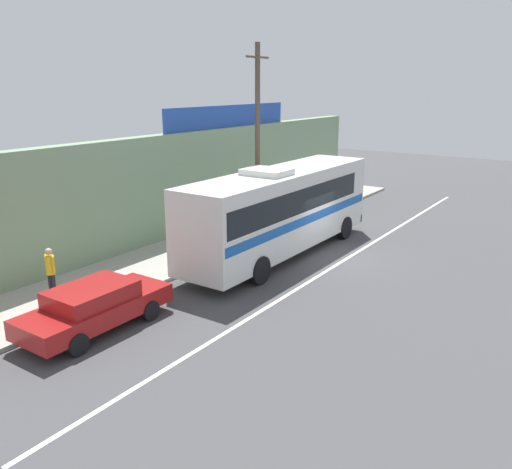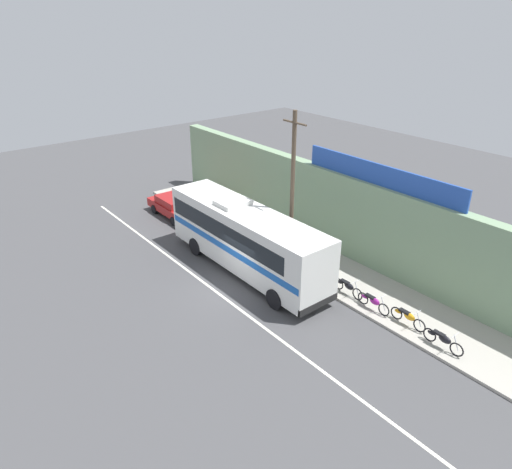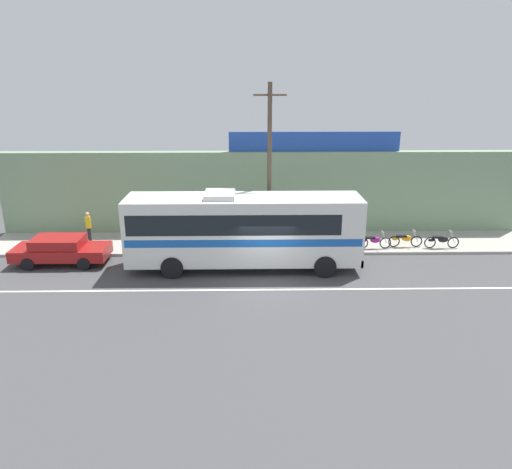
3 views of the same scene
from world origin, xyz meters
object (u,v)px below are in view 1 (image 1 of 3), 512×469
object	(u,v)px
motorcycle_green	(296,211)
pedestrian_far_left	(50,269)
motorcycle_orange	(341,194)
intercity_bus	(280,207)
parked_car	(95,306)
utility_pole	(258,141)
motorcycle_blue	(323,199)
motorcycle_red	(312,205)

from	to	relation	value
motorcycle_green	pedestrian_far_left	bearing A→B (deg)	174.96
motorcycle_green	motorcycle_orange	xyz separation A→B (m)	(5.26, -0.07, 0.00)
intercity_bus	motorcycle_orange	xyz separation A→B (m)	(10.55, 2.25, -1.50)
intercity_bus	motorcycle_green	xyz separation A→B (m)	(5.28, 2.32, -1.50)
intercity_bus	parked_car	world-z (taller)	intercity_bus
utility_pole	motorcycle_green	distance (m)	5.58
intercity_bus	pedestrian_far_left	xyz separation A→B (m)	(-8.45, 3.53, -0.92)
intercity_bus	motorcycle_blue	bearing A→B (deg)	15.94
parked_car	motorcycle_blue	distance (m)	17.75
intercity_bus	parked_car	size ratio (longest dim) A/B	2.40
motorcycle_blue	motorcycle_orange	distance (m)	1.89
intercity_bus	motorcycle_red	distance (m)	7.43
motorcycle_blue	motorcycle_orange	world-z (taller)	same
intercity_bus	utility_pole	size ratio (longest dim) A/B	1.30
utility_pole	parked_car	bearing A→B (deg)	-172.73
parked_car	utility_pole	bearing A→B (deg)	7.27
motorcycle_red	motorcycle_orange	bearing A→B (deg)	0.14
motorcycle_orange	pedestrian_far_left	distance (m)	19.05
motorcycle_orange	motorcycle_red	size ratio (longest dim) A/B	1.01
parked_car	utility_pole	distance (m)	11.09
motorcycle_blue	motorcycle_red	bearing A→B (deg)	-172.45
utility_pole	motorcycle_blue	bearing A→B (deg)	3.32
motorcycle_blue	pedestrian_far_left	world-z (taller)	pedestrian_far_left
motorcycle_green	motorcycle_blue	bearing A→B (deg)	2.60
motorcycle_blue	motorcycle_orange	xyz separation A→B (m)	(1.88, -0.22, 0.00)
motorcycle_blue	parked_car	bearing A→B (deg)	-174.36
motorcycle_green	motorcycle_blue	size ratio (longest dim) A/B	1.02
motorcycle_green	pedestrian_far_left	xyz separation A→B (m)	(-13.73, 1.21, 0.58)
motorcycle_red	pedestrian_far_left	world-z (taller)	pedestrian_far_left
utility_pole	motorcycle_red	world-z (taller)	utility_pole
motorcycle_green	motorcycle_red	xyz separation A→B (m)	(1.64, -0.08, 0.00)
motorcycle_green	motorcycle_red	world-z (taller)	same
parked_car	motorcycle_green	world-z (taller)	parked_car
utility_pole	motorcycle_orange	distance (m)	10.01
intercity_bus	utility_pole	distance (m)	3.48
motorcycle_blue	motorcycle_orange	bearing A→B (deg)	-6.76
motorcycle_orange	motorcycle_green	bearing A→B (deg)	179.25
intercity_bus	motorcycle_red	xyz separation A→B (m)	(6.93, 2.25, -1.50)
motorcycle_red	motorcycle_green	bearing A→B (deg)	177.30
utility_pole	pedestrian_far_left	distance (m)	10.47
motorcycle_orange	pedestrian_far_left	bearing A→B (deg)	176.14
motorcycle_blue	motorcycle_red	size ratio (longest dim) A/B	0.99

